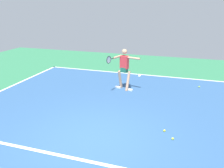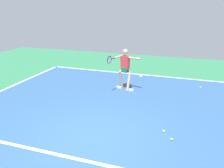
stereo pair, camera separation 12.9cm
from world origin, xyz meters
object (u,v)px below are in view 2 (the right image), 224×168
(tennis_player, at_px, (125,67))
(tennis_ball_near_player, at_px, (201,87))
(tennis_ball_near_service_line, at_px, (164,131))
(tennis_ball_by_baseline, at_px, (172,139))

(tennis_player, bearing_deg, tennis_ball_near_player, -142.23)
(tennis_ball_near_service_line, bearing_deg, tennis_player, -56.21)
(tennis_player, xyz_separation_m, tennis_ball_near_player, (-3.07, -1.25, -0.96))
(tennis_player, xyz_separation_m, tennis_ball_by_baseline, (-2.26, 3.36, -0.96))
(tennis_player, relative_size, tennis_ball_near_service_line, 26.34)
(tennis_ball_by_baseline, bearing_deg, tennis_ball_near_player, -99.88)
(tennis_ball_by_baseline, bearing_deg, tennis_ball_near_service_line, -54.67)
(tennis_ball_by_baseline, distance_m, tennis_ball_near_service_line, 0.44)
(tennis_player, xyz_separation_m, tennis_ball_near_service_line, (-2.01, 3.01, -0.96))
(tennis_ball_near_service_line, height_order, tennis_ball_near_player, same)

